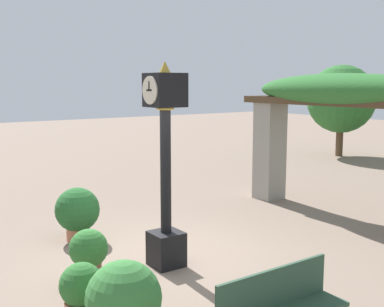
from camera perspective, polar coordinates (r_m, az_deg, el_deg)
The scene contains 7 objects.
ground_plane at distance 8.23m, azimuth -4.46°, elevation -12.26°, with size 60.00×60.00×0.00m, color #7F6B5B.
pedestal_clock at distance 7.47m, azimuth -3.15°, elevation -1.52°, with size 0.51×0.56×3.22m.
pergola at distance 10.73m, azimuth 16.71°, elevation 4.72°, with size 5.16×1.20×3.10m.
potted_plant_near_left at distance 9.17m, azimuth -13.42°, elevation -6.70°, with size 0.82×0.82×0.99m.
potted_plant_near_right at distance 7.26m, azimuth -12.15°, elevation -11.44°, with size 0.56×0.56×0.81m.
potted_plant_far_left at distance 6.26m, azimuth -12.94°, elevation -15.51°, with size 0.55×0.55×0.73m.
potted_plant_far_right at distance 5.50m, azimuth -8.09°, elevation -16.95°, with size 0.84×0.84×1.00m.
Camera 1 is at (6.65, -3.88, 2.90)m, focal length 45.00 mm.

